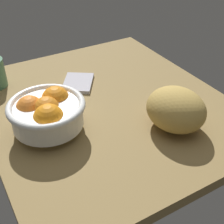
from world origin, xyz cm
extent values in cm
cube|color=olive|center=(0.00, 0.00, -1.50)|extent=(73.69, 64.66, 3.00)
cylinder|color=white|center=(-3.84, 17.91, 0.93)|extent=(10.58, 10.58, 1.86)
cylinder|color=white|center=(-3.84, 17.91, 4.65)|extent=(17.12, 17.12, 5.58)
torus|color=white|center=(-3.84, 17.91, 7.44)|extent=(18.72, 18.72, 1.60)
sphere|color=orange|center=(-0.99, 14.48, 6.18)|extent=(7.15, 7.15, 7.15)
sphere|color=orange|center=(-7.79, 18.83, 6.21)|extent=(7.35, 7.35, 7.35)
sphere|color=orange|center=(-1.42, 21.25, 6.09)|extent=(6.68, 6.68, 6.68)
sphere|color=orange|center=(-3.84, 17.91, 6.10)|extent=(6.70, 6.70, 6.70)
ellipsoid|color=tan|center=(-18.16, -9.80, 5.27)|extent=(17.89, 16.49, 10.54)
cube|color=#BAB7C3|center=(13.02, 2.25, 0.53)|extent=(13.99, 13.28, 1.06)
camera|label=1|loc=(-63.76, 34.54, 48.63)|focal=49.67mm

